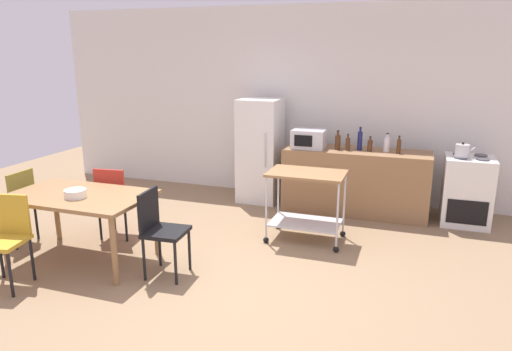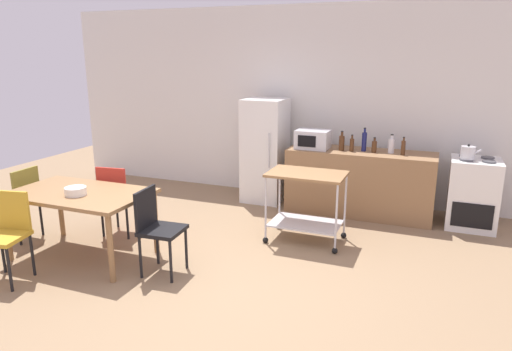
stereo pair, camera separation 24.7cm
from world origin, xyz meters
name	(u,v)px [view 2 (the right image)]	position (x,y,z in m)	size (l,w,h in m)	color
ground_plane	(220,283)	(0.00, 0.00, 0.00)	(12.00, 12.00, 0.00)	#8C7051
back_wall	(310,104)	(0.00, 3.20, 1.45)	(8.40, 0.12, 2.90)	silver
kitchen_counter	(359,183)	(0.90, 2.60, 0.45)	(2.00, 0.64, 0.90)	olive
dining_table	(80,199)	(-1.70, 0.02, 0.67)	(1.50, 0.90, 0.75)	olive
chair_black	(157,225)	(-0.70, -0.01, 0.52)	(0.43, 0.43, 0.89)	black
chair_olive	(21,198)	(-2.72, 0.15, 0.52)	(0.41, 0.41, 0.89)	olive
chair_mustard	(6,230)	(-2.00, -0.68, 0.52)	(0.47, 0.47, 0.89)	gold
chair_red	(117,195)	(-1.73, 0.68, 0.52)	(0.45, 0.45, 0.89)	#B72D23
stove_oven	(473,193)	(2.35, 2.62, 0.45)	(0.60, 0.61, 0.92)	white
refrigerator	(265,151)	(-0.55, 2.70, 0.78)	(0.60, 0.63, 1.55)	white
kitchen_cart	(306,195)	(0.48, 1.36, 0.57)	(0.91, 0.57, 0.85)	olive
microwave	(313,139)	(0.23, 2.53, 1.03)	(0.46, 0.35, 0.26)	silver
bottle_wine	(342,142)	(0.63, 2.55, 1.01)	(0.08, 0.08, 0.27)	#4C2D19
bottle_sparkling_water	(352,145)	(0.78, 2.54, 0.99)	(0.06, 0.06, 0.23)	#4C2D19
bottle_olive_oil	(364,141)	(0.93, 2.62, 1.04)	(0.07, 0.07, 0.32)	navy
bottle_soda	(374,146)	(1.07, 2.58, 0.98)	(0.07, 0.07, 0.21)	#4C2D19
bottle_sesame_oil	(391,145)	(1.29, 2.62, 1.00)	(0.08, 0.08, 0.25)	silver
bottle_hot_sauce	(403,147)	(1.45, 2.55, 1.00)	(0.06, 0.06, 0.24)	#4C2D19
fruit_bowl	(76,191)	(-1.64, -0.08, 0.79)	(0.22, 0.22, 0.09)	white
kettle	(468,153)	(2.23, 2.52, 1.00)	(0.24, 0.17, 0.19)	silver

